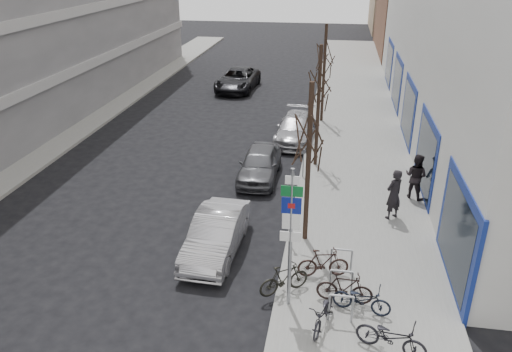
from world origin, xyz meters
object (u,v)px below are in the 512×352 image
(tree_far, at_px, (325,50))
(bike_rack, at_px, (341,280))
(meter_front, at_px, (291,224))
(bike_mid_inner, at_px, (284,279))
(meter_back, at_px, (311,121))
(lane_car, at_px, (238,79))
(bike_far_inner, at_px, (323,263))
(tree_mid, at_px, (320,78))
(pedestrian_far, at_px, (416,176))
(bike_mid_curb, at_px, (362,297))
(bike_far_curb, at_px, (392,334))
(tree_near, at_px, (310,127))
(bike_near_left, at_px, (324,312))
(highway_sign_pole, at_px, (291,231))
(parked_car_mid, at_px, (260,164))
(pedestrian_near, at_px, (394,194))
(meter_mid, at_px, (303,160))
(parked_car_front, at_px, (216,234))
(bike_near_right, at_px, (345,288))
(parked_car_back, at_px, (296,128))

(tree_far, bearing_deg, bike_rack, -85.68)
(meter_front, height_order, bike_mid_inner, meter_front)
(meter_back, relative_size, lane_car, 0.24)
(bike_far_inner, xyz_separation_m, lane_car, (-6.85, 21.66, 0.12))
(tree_mid, xyz_separation_m, pedestrian_far, (3.99, -2.75, -3.04))
(meter_back, xyz_separation_m, bike_far_inner, (1.13, -12.58, -0.30))
(pedestrian_far, bearing_deg, bike_far_inner, 93.45)
(meter_front, height_order, bike_mid_curb, meter_front)
(bike_far_curb, bearing_deg, tree_mid, 30.52)
(tree_near, xyz_separation_m, bike_mid_curb, (1.76, -3.53, -3.48))
(bike_far_curb, bearing_deg, tree_near, 44.72)
(meter_front, height_order, bike_near_left, meter_front)
(highway_sign_pole, distance_m, tree_near, 3.88)
(bike_far_curb, height_order, parked_car_mid, parked_car_mid)
(tree_far, height_order, meter_front, tree_far)
(tree_mid, relative_size, tree_far, 1.00)
(bike_rack, xyz_separation_m, parked_car_mid, (-3.51, 7.81, 0.02))
(bike_far_inner, xyz_separation_m, pedestrian_near, (2.32, 4.00, 0.47))
(lane_car, relative_size, pedestrian_near, 2.80)
(tree_mid, bearing_deg, meter_mid, -106.70)
(bike_rack, relative_size, bike_mid_inner, 1.46)
(bike_far_curb, xyz_separation_m, pedestrian_near, (0.59, 6.82, 0.42))
(tree_near, relative_size, tree_mid, 1.00)
(parked_car_mid, distance_m, pedestrian_far, 6.42)
(highway_sign_pole, relative_size, parked_car_front, 1.03)
(pedestrian_far, bearing_deg, bike_near_left, 101.27)
(meter_front, height_order, pedestrian_far, pedestrian_far)
(bike_near_left, relative_size, parked_car_mid, 0.40)
(lane_car, bearing_deg, pedestrian_far, -54.74)
(tree_near, height_order, lane_car, tree_near)
(bike_mid_curb, bearing_deg, meter_mid, 25.23)
(lane_car, distance_m, pedestrian_far, 18.81)
(tree_near, height_order, bike_near_right, tree_near)
(bike_rack, xyz_separation_m, bike_near_right, (0.10, -0.29, -0.03))
(highway_sign_pole, distance_m, parked_car_back, 13.54)
(tree_near, bearing_deg, highway_sign_pole, -93.26)
(bike_far_inner, bearing_deg, tree_mid, -7.44)
(bike_far_curb, relative_size, pedestrian_far, 0.94)
(tree_far, distance_m, bike_far_inner, 15.49)
(bike_rack, distance_m, tree_mid, 10.08)
(tree_far, distance_m, bike_near_left, 17.65)
(tree_far, height_order, parked_car_mid, tree_far)
(tree_mid, distance_m, parked_car_mid, 4.43)
(meter_mid, xyz_separation_m, bike_far_inner, (1.13, -7.08, -0.30))
(bike_rack, xyz_separation_m, parked_car_front, (-4.00, 1.81, 0.02))
(meter_mid, bearing_deg, meter_front, -90.00)
(tree_mid, bearing_deg, highway_sign_pole, -91.14)
(tree_far, bearing_deg, meter_front, -91.91)
(meter_back, distance_m, bike_mid_curb, 14.20)
(bike_mid_curb, distance_m, parked_car_mid, 9.36)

